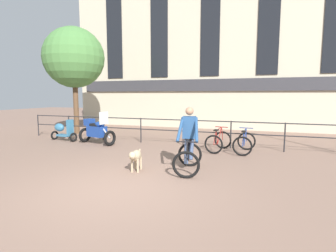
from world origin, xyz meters
TOP-DOWN VIEW (x-y plane):
  - ground_plane at (0.00, 0.00)m, footprint 60.00×60.00m
  - canal_railing at (-0.00, 5.20)m, footprint 15.05×0.05m
  - building_facade at (-0.00, 10.99)m, footprint 18.00×0.72m
  - cyclist_with_bike at (1.13, 1.81)m, footprint 0.87×1.27m
  - dog at (-0.17, 1.26)m, footprint 0.33×0.88m
  - parked_motorcycle at (-3.45, 4.26)m, footprint 1.71×0.99m
  - parked_bicycle_near_lamp at (1.51, 4.54)m, footprint 0.83×1.20m
  - parked_bicycle_mid_left at (2.42, 4.54)m, footprint 0.74×1.16m
  - parked_scooter at (-5.33, 4.45)m, footprint 1.33×0.59m
  - tree_canalside_left at (-6.22, 6.50)m, footprint 3.07×3.07m

SIDE VIEW (x-z plane):
  - ground_plane at x=0.00m, z-range 0.00..0.00m
  - parked_bicycle_mid_left at x=2.42m, z-range -0.07..0.79m
  - parked_bicycle_near_lamp at x=1.51m, z-range -0.07..0.79m
  - dog at x=-0.17m, z-range 0.11..0.70m
  - parked_scooter at x=-5.33m, z-range -0.02..0.94m
  - parked_motorcycle at x=-3.45m, z-range -0.11..1.24m
  - canal_railing at x=0.00m, z-range 0.18..1.23m
  - cyclist_with_bike at x=1.13m, z-range -0.09..1.61m
  - tree_canalside_left at x=-6.22m, z-range 1.18..6.63m
  - building_facade at x=0.00m, z-range -0.03..11.56m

